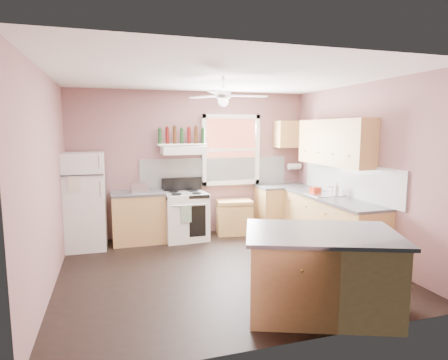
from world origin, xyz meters
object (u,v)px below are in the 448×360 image
object	(u,v)px
island	(320,274)
refrigerator	(84,201)
toaster	(140,188)
stove	(185,216)
cart	(234,217)

from	to	relation	value
island	refrigerator	bearing A→B (deg)	151.02
toaster	stove	world-z (taller)	toaster
toaster	stove	distance (m)	0.97
island	toaster	bearing A→B (deg)	139.52
toaster	stove	bearing A→B (deg)	-1.22
toaster	island	distance (m)	3.59
cart	island	world-z (taller)	island
refrigerator	stove	size ratio (longest dim) A/B	1.87
toaster	cart	distance (m)	1.89
stove	cart	distance (m)	0.98
refrigerator	toaster	world-z (taller)	refrigerator
stove	cart	size ratio (longest dim) A/B	1.31
refrigerator	stove	xyz separation A→B (m)	(1.71, 0.01, -0.38)
refrigerator	stove	bearing A→B (deg)	1.42
toaster	cart	world-z (taller)	toaster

